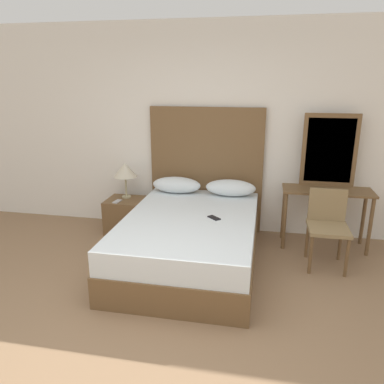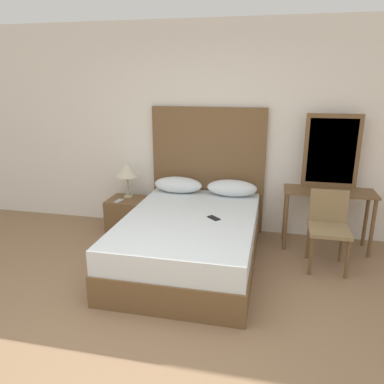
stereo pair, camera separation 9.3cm
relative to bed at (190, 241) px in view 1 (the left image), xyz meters
The scene contains 13 objects.
ground_plane 1.56m from the bed, 93.76° to the right, with size 16.00×16.00×0.00m, color #8C6B4C.
wall_back 1.57m from the bed, 95.04° to the left, with size 10.00×0.06×2.70m.
bed is the anchor object (origin of this frame).
headboard 1.20m from the bed, 90.00° to the left, with size 1.49×0.05×1.65m.
pillow_left 1.00m from the bed, 112.58° to the left, with size 0.63×0.28×0.21m.
pillow_right 1.00m from the bed, 67.42° to the left, with size 0.63×0.28×0.21m.
phone_on_bed 0.39m from the bed, ahead, with size 0.16×0.15×0.01m.
nightstand 1.27m from the bed, 144.41° to the left, with size 0.49×0.45×0.46m.
table_lamp 1.45m from the bed, 141.63° to the left, with size 0.31×0.31×0.47m.
phone_on_nightstand 1.28m from the bed, 150.32° to the left, with size 0.09×0.16×0.01m.
vanity_desk 1.73m from the bed, 26.86° to the left, with size 1.04×0.41×0.73m.
vanity_mirror 2.00m from the bed, 31.95° to the left, with size 0.64×0.03×0.88m.
chair 1.52m from the bed, 11.49° to the left, with size 0.42×0.45×0.84m.
Camera 1 is at (0.86, -2.20, 2.00)m, focal length 35.00 mm.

